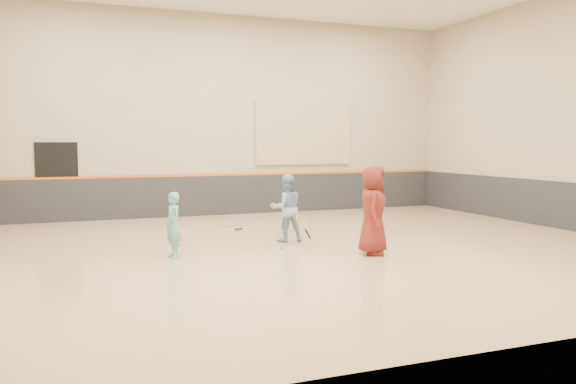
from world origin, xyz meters
name	(u,v)px	position (x,y,z in m)	size (l,w,h in m)	color
room	(287,210)	(0.00, 0.00, 0.81)	(15.04, 12.04, 6.22)	tan
wainscot_back	(218,195)	(0.00, 5.97, 0.60)	(14.90, 0.04, 1.20)	#232326
wainscot_right	(566,206)	(7.47, 0.00, 0.60)	(0.04, 11.90, 1.20)	#232326
accent_stripe	(218,175)	(0.00, 5.96, 1.22)	(14.90, 0.03, 0.06)	#D85914
acoustic_panel	(304,133)	(2.80, 5.95, 2.50)	(3.20, 0.08, 2.00)	tan
doorway	(57,182)	(-4.50, 5.98, 1.10)	(1.10, 0.05, 2.20)	black
girl	(173,225)	(-2.31, 0.04, 0.63)	(0.46, 0.30, 1.25)	#71C4B8
instructor	(286,208)	(0.32, 0.94, 0.74)	(0.72, 0.56, 1.49)	#84A3CD
young_man	(373,210)	(1.41, -1.01, 0.87)	(0.85, 0.55, 1.74)	maroon
held_racket	(301,221)	(0.51, 0.52, 0.50)	(0.42, 0.42, 0.62)	#B7C72B
spare_racket	(229,227)	(-0.48, 2.85, 0.08)	(0.75, 0.75, 0.17)	#C0E632
ball_under_racket	(281,247)	(-0.08, 0.13, 0.03)	(0.07, 0.07, 0.07)	#BACF30
ball_in_hand	(379,197)	(1.49, -1.09, 1.13)	(0.07, 0.07, 0.07)	#D0E234
ball_beside_spare	(181,231)	(-1.66, 2.99, 0.03)	(0.07, 0.07, 0.07)	#E8EF37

